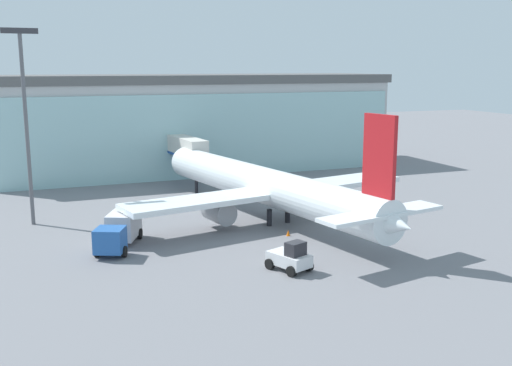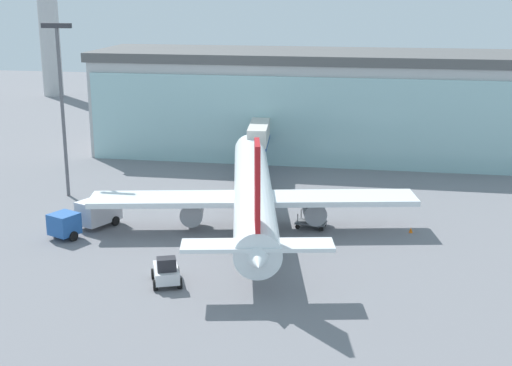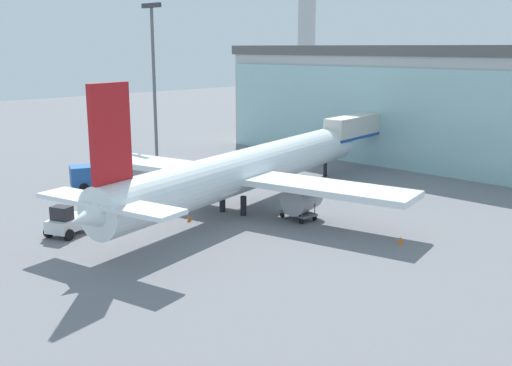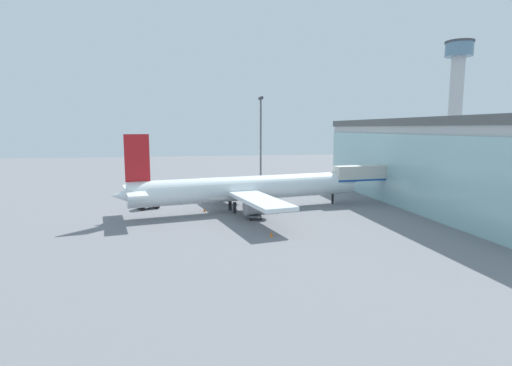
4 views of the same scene
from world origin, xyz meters
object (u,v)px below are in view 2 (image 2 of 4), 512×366
Objects in this scene: airplane at (253,192)px; safety_cone_wingtip at (411,230)px; baggage_cart at (311,223)px; jet_bridge at (260,133)px; catering_truck at (88,215)px; safety_cone_nose at (236,245)px; apron_light_mast at (61,96)px; pushback_tug at (166,272)px.

airplane reaches higher than safety_cone_wingtip.
baggage_cart is 5.38× the size of safety_cone_wingtip.
jet_bridge is at bearing -61.12° from baggage_cart.
airplane reaches higher than catering_truck.
airplane is 69.45× the size of safety_cone_nose.
catering_truck is at bearing -57.04° from apron_light_mast.
airplane is 15.23m from pushback_tug.
apron_light_mast is at bearing -123.12° from catering_truck.
airplane is (2.99, -20.70, -1.41)m from jet_bridge.
baggage_cart is 0.81× the size of pushback_tug.
safety_cone_nose is (21.14, -12.49, -10.60)m from apron_light_mast.
apron_light_mast is at bearing 170.98° from safety_cone_wingtip.
pushback_tug reaches higher than safety_cone_wingtip.
jet_bridge is 27.21m from safety_cone_nose.
catering_truck is at bearing 148.02° from jet_bridge.
jet_bridge is 35.41m from pushback_tug.
jet_bridge is at bearing -3.33° from airplane.
catering_truck reaches higher than safety_cone_wingtip.
apron_light_mast reaches higher than airplane.
catering_truck is (-14.86, -3.81, -1.86)m from airplane.
baggage_cart is at bearing -96.45° from airplane.
apron_light_mast is 33.24× the size of safety_cone_wingtip.
airplane is 6.76m from safety_cone_nose.
safety_cone_nose is (-0.38, -6.02, -3.05)m from airplane.
safety_cone_wingtip is (29.48, 4.54, -1.19)m from catering_truck.
pushback_tug is at bearing 63.97° from baggage_cart.
apron_light_mast is 0.48× the size of airplane.
apron_light_mast is at bearing -6.26° from baggage_cart.
jet_bridge is at bearing -23.32° from pushback_tug.
safety_cone_nose and safety_cone_wingtip have the same top height.
airplane is 12.91× the size of baggage_cart.
safety_cone_wingtip is (14.62, 0.74, -3.05)m from airplane.
airplane is 14.95m from safety_cone_wingtip.
jet_bridge is at bearing 95.57° from safety_cone_nose.
catering_truck is 2.56× the size of baggage_cart.
safety_cone_nose is at bearing -44.96° from pushback_tug.
apron_light_mast is 29.04m from pushback_tug.
pushback_tug is at bearing 69.26° from catering_truck.
pushback_tug reaches higher than baggage_cart.
pushback_tug is at bearing -140.78° from safety_cone_wingtip.
apron_light_mast is 2.42× the size of catering_truck.
safety_cone_nose is at bearing -30.58° from apron_light_mast.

